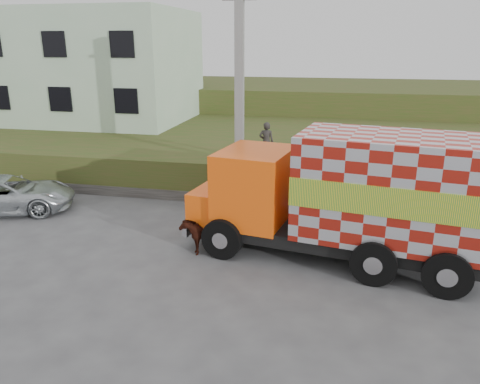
% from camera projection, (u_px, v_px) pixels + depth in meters
% --- Properties ---
extents(ground, '(120.00, 120.00, 0.00)m').
position_uv_depth(ground, '(240.00, 252.00, 13.54)').
color(ground, '#474749').
rests_on(ground, ground).
extents(embankment, '(40.00, 12.00, 1.50)m').
position_uv_depth(embankment, '(283.00, 151.00, 22.62)').
color(embankment, '#344F1A').
rests_on(embankment, ground).
extents(embankment_far, '(40.00, 12.00, 3.00)m').
position_uv_depth(embankment_far, '(304.00, 105.00, 33.57)').
color(embankment_far, '#344F1A').
rests_on(embankment_far, ground).
extents(retaining_strip, '(16.00, 0.50, 0.40)m').
position_uv_depth(retaining_strip, '(212.00, 196.00, 17.78)').
color(retaining_strip, '#595651').
rests_on(retaining_strip, ground).
extents(building, '(10.00, 8.00, 6.00)m').
position_uv_depth(building, '(98.00, 66.00, 26.45)').
color(building, beige).
rests_on(building, embankment).
extents(utility_pole, '(1.20, 0.30, 8.00)m').
position_uv_depth(utility_pole, '(239.00, 92.00, 16.78)').
color(utility_pole, gray).
rests_on(utility_pole, ground).
extents(cargo_truck, '(8.30, 3.90, 3.57)m').
position_uv_depth(cargo_truck, '(350.00, 196.00, 12.56)').
color(cargo_truck, black).
rests_on(cargo_truck, ground).
extents(cow, '(0.98, 1.41, 1.09)m').
position_uv_depth(cow, '(200.00, 232.00, 13.56)').
color(cow, '#351E0D').
rests_on(cow, ground).
extents(suv, '(5.08, 3.66, 1.28)m').
position_uv_depth(suv, '(6.00, 195.00, 16.55)').
color(suv, '#AAB0B4').
rests_on(suv, ground).
extents(pedestrian, '(0.56, 0.38, 1.50)m').
position_uv_depth(pedestrian, '(266.00, 142.00, 17.33)').
color(pedestrian, '#2B2926').
rests_on(pedestrian, embankment).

